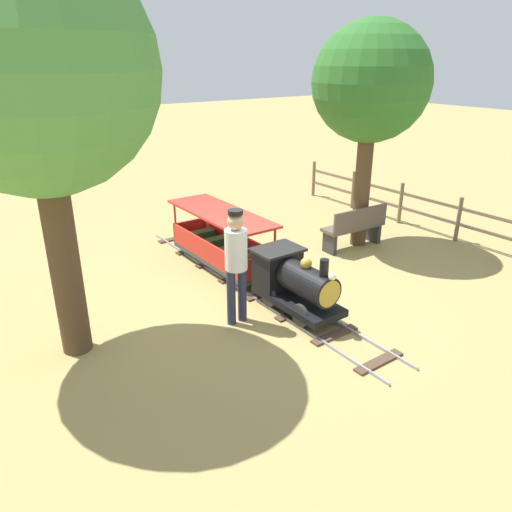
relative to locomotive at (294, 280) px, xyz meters
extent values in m
plane|color=#A38C51|center=(0.00, -0.84, -0.48)|extent=(60.00, 60.00, 0.00)
cube|color=gray|center=(-0.25, -1.03, -0.46)|extent=(0.03, 6.05, 0.04)
cube|color=gray|center=(0.25, -1.03, -0.46)|extent=(0.03, 6.05, 0.04)
cube|color=#4C3828|center=(0.00, -3.68, -0.47)|extent=(0.74, 0.14, 0.03)
cube|color=#4C3828|center=(0.00, -2.92, -0.47)|extent=(0.74, 0.14, 0.03)
cube|color=#4C3828|center=(0.00, -2.17, -0.47)|extent=(0.74, 0.14, 0.03)
cube|color=#4C3828|center=(0.00, -1.41, -0.47)|extent=(0.74, 0.14, 0.03)
cube|color=#4C3828|center=(0.00, -0.65, -0.47)|extent=(0.74, 0.14, 0.03)
cube|color=#4C3828|center=(0.00, 0.10, -0.47)|extent=(0.74, 0.14, 0.03)
cube|color=#4C3828|center=(0.00, 0.86, -0.47)|extent=(0.74, 0.14, 0.03)
cube|color=#4C3828|center=(0.00, 1.62, -0.47)|extent=(0.74, 0.14, 0.03)
cube|color=black|center=(0.00, 0.09, -0.27)|extent=(0.62, 1.40, 0.10)
cylinder|color=black|center=(0.00, 0.29, 0.08)|extent=(0.44, 0.85, 0.44)
cylinder|color=#B7932D|center=(0.00, 0.72, 0.08)|extent=(0.37, 0.02, 0.37)
cylinder|color=black|center=(0.00, 0.59, 0.41)|extent=(0.12, 0.12, 0.22)
sphere|color=#B7932D|center=(0.00, 0.24, 0.35)|extent=(0.16, 0.16, 0.16)
cube|color=black|center=(0.00, -0.38, 0.05)|extent=(0.62, 0.45, 0.55)
cube|color=black|center=(0.00, -0.38, 0.35)|extent=(0.70, 0.53, 0.04)
sphere|color=#F2EAB2|center=(0.00, 0.75, 0.34)|extent=(0.10, 0.10, 0.10)
cylinder|color=#2D2D2D|center=(-0.25, 0.44, -0.28)|extent=(0.05, 0.32, 0.32)
cylinder|color=#2D2D2D|center=(0.25, 0.44, -0.28)|extent=(0.05, 0.32, 0.32)
cylinder|color=#2D2D2D|center=(-0.25, -0.26, -0.28)|extent=(0.05, 0.32, 0.32)
cylinder|color=#2D2D2D|center=(0.25, -0.26, -0.28)|extent=(0.05, 0.32, 0.32)
cube|color=#3F3F3F|center=(0.00, -1.93, -0.30)|extent=(0.70, 2.25, 0.08)
cube|color=red|center=(-0.33, -1.93, -0.09)|extent=(0.04, 2.25, 0.35)
cube|color=red|center=(0.33, -1.93, -0.09)|extent=(0.04, 2.25, 0.35)
cube|color=red|center=(0.00, -0.83, -0.09)|extent=(0.70, 0.04, 0.35)
cube|color=red|center=(0.00, -3.04, -0.09)|extent=(0.70, 0.04, 0.35)
cylinder|color=red|center=(-0.32, -0.86, 0.11)|extent=(0.04, 0.04, 0.75)
cylinder|color=red|center=(0.32, -0.86, 0.11)|extent=(0.04, 0.04, 0.75)
cylinder|color=red|center=(-0.32, -3.01, 0.11)|extent=(0.04, 0.04, 0.75)
cylinder|color=red|center=(0.32, -3.01, 0.11)|extent=(0.04, 0.04, 0.75)
cube|color=red|center=(0.00, -1.93, 0.51)|extent=(0.80, 2.35, 0.04)
cube|color=#2D6B33|center=(0.00, -2.66, -0.14)|extent=(0.54, 0.20, 0.24)
cube|color=#2D6B33|center=(0.00, -2.17, -0.14)|extent=(0.54, 0.20, 0.24)
cube|color=#2D6B33|center=(0.00, -1.69, -0.14)|extent=(0.54, 0.20, 0.24)
cube|color=#2D6B33|center=(0.00, -1.20, -0.14)|extent=(0.54, 0.20, 0.24)
cylinder|color=#262626|center=(-0.25, -1.14, -0.32)|extent=(0.04, 0.24, 0.24)
cylinder|color=#262626|center=(0.25, -1.14, -0.32)|extent=(0.04, 0.24, 0.24)
cylinder|color=#262626|center=(-0.25, -2.72, -0.32)|extent=(0.04, 0.24, 0.24)
cylinder|color=#262626|center=(0.25, -2.72, -0.32)|extent=(0.04, 0.24, 0.24)
cylinder|color=#282D47|center=(0.74, -0.21, -0.08)|extent=(0.12, 0.12, 0.80)
cylinder|color=#282D47|center=(0.92, -0.21, -0.08)|extent=(0.12, 0.12, 0.80)
cylinder|color=white|center=(0.83, -0.21, 0.59)|extent=(0.30, 0.30, 0.55)
sphere|color=tan|center=(0.83, -0.21, 0.98)|extent=(0.22, 0.22, 0.22)
cylinder|color=black|center=(0.83, -0.21, 1.11)|extent=(0.20, 0.20, 0.06)
cube|color=brown|center=(-2.55, -1.30, -0.06)|extent=(1.32, 0.46, 0.06)
cube|color=brown|center=(-2.54, -1.12, 0.14)|extent=(1.30, 0.10, 0.40)
cube|color=#333333|center=(-1.98, -1.33, -0.27)|extent=(0.10, 0.32, 0.42)
cube|color=#333333|center=(-3.12, -1.27, -0.27)|extent=(0.10, 0.32, 0.42)
cylinder|color=#4C3823|center=(-2.78, -1.36, 0.66)|extent=(0.30, 0.30, 2.28)
sphere|color=#2D6B28|center=(-2.78, -1.36, 2.53)|extent=(2.08, 2.08, 2.08)
cylinder|color=#4C3823|center=(2.84, -0.82, 0.71)|extent=(0.36, 0.36, 2.39)
sphere|color=#4C8E42|center=(2.84, -0.82, 2.81)|extent=(2.58, 2.58, 2.58)
cylinder|color=#756047|center=(-4.48, -4.56, -0.03)|extent=(0.08, 0.08, 0.90)
cylinder|color=#756047|center=(-4.48, -3.15, -0.03)|extent=(0.08, 0.08, 0.90)
cylinder|color=#756047|center=(-4.48, -1.74, -0.03)|extent=(0.08, 0.08, 0.90)
cylinder|color=#756047|center=(-4.48, -0.33, -0.03)|extent=(0.08, 0.08, 0.90)
cube|color=#756047|center=(-4.48, -1.03, 0.19)|extent=(0.04, 7.05, 0.06)
cube|color=#756047|center=(-4.48, -1.03, -0.12)|extent=(0.04, 7.05, 0.06)
camera|label=1|loc=(4.11, 4.78, 2.95)|focal=34.36mm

